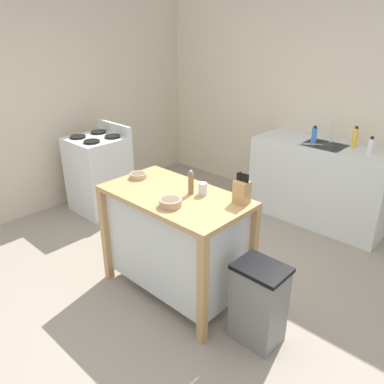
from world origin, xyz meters
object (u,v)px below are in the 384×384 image
(bottle_spray_cleaner, at_px, (355,138))
(stove, at_px, (99,174))
(bottle_hand_soap, at_px, (314,135))
(pepper_grinder, at_px, (191,183))
(trash_bin, at_px, (259,303))
(sink_faucet, at_px, (332,132))
(bowl_ceramic_wide, at_px, (170,202))
(bottle_dish_soap, at_px, (371,146))
(bowl_stoneware_deep, at_px, (138,175))
(knife_block, at_px, (242,191))
(kitchen_island, at_px, (175,238))
(drinking_cup, at_px, (203,189))

(bottle_spray_cleaner, relative_size, stove, 0.22)
(stove, bearing_deg, bottle_hand_soap, 38.50)
(pepper_grinder, height_order, trash_bin, pepper_grinder)
(sink_faucet, bearing_deg, bowl_ceramic_wide, -93.51)
(pepper_grinder, bearing_deg, bowl_ceramic_wide, -81.18)
(trash_bin, height_order, bottle_dish_soap, bottle_dish_soap)
(bottle_hand_soap, relative_size, bottle_dish_soap, 1.03)
(bottle_hand_soap, xyz_separation_m, stove, (-1.94, -1.54, -0.53))
(bowl_stoneware_deep, xyz_separation_m, bottle_spray_cleaner, (1.01, 2.13, 0.08))
(bowl_ceramic_wide, xyz_separation_m, stove, (-1.93, 0.66, -0.48))
(knife_block, relative_size, bottle_spray_cleaner, 1.03)
(bowl_stoneware_deep, relative_size, stove, 0.14)
(knife_block, bearing_deg, sink_faucet, 95.80)
(knife_block, height_order, bottle_spray_cleaner, knife_block)
(bowl_stoneware_deep, xyz_separation_m, trash_bin, (1.30, -0.02, -0.62))
(knife_block, relative_size, bowl_ceramic_wide, 1.43)
(kitchen_island, relative_size, bottle_dish_soap, 6.51)
(bowl_ceramic_wide, distance_m, bottle_dish_soap, 2.30)
(bowl_stoneware_deep, relative_size, sink_faucet, 0.67)
(bowl_ceramic_wide, distance_m, bowl_stoneware_deep, 0.63)
(kitchen_island, xyz_separation_m, bottle_dish_soap, (0.75, 2.04, 0.49))
(drinking_cup, height_order, bottle_dish_soap, bottle_dish_soap)
(kitchen_island, distance_m, stove, 1.86)
(drinking_cup, bearing_deg, kitchen_island, -140.73)
(kitchen_island, xyz_separation_m, knife_block, (0.47, 0.23, 0.49))
(sink_faucet, height_order, stove, sink_faucet)
(bowl_stoneware_deep, height_order, bottle_spray_cleaner, bottle_spray_cleaner)
(trash_bin, bearing_deg, bowl_ceramic_wide, -166.32)
(bottle_spray_cleaner, bearing_deg, bowl_stoneware_deep, -115.37)
(kitchen_island, relative_size, bowl_stoneware_deep, 8.12)
(kitchen_island, xyz_separation_m, trash_bin, (0.83, -0.00, -0.19))
(drinking_cup, xyz_separation_m, pepper_grinder, (-0.08, -0.05, 0.04))
(trash_bin, relative_size, bottle_dish_soap, 3.45)
(trash_bin, distance_m, bottle_dish_soap, 2.15)
(pepper_grinder, height_order, stove, pepper_grinder)
(pepper_grinder, bearing_deg, bottle_spray_cleaner, 77.61)
(kitchen_island, height_order, knife_block, knife_block)
(drinking_cup, bearing_deg, bottle_dish_soap, 73.01)
(bowl_ceramic_wide, distance_m, sink_faucet, 2.36)
(bottle_dish_soap, bearing_deg, knife_block, -98.67)
(bowl_stoneware_deep, relative_size, bottle_spray_cleaner, 0.63)
(knife_block, height_order, drinking_cup, knife_block)
(drinking_cup, bearing_deg, pepper_grinder, -148.38)
(kitchen_island, xyz_separation_m, bottle_hand_soap, (0.14, 2.03, 0.49))
(trash_bin, distance_m, stove, 2.68)
(bowl_ceramic_wide, bearing_deg, bottle_hand_soap, 89.71)
(kitchen_island, distance_m, bowl_stoneware_deep, 0.63)
(knife_block, distance_m, bottle_hand_soap, 1.83)
(drinking_cup, distance_m, trash_bin, 0.94)
(stove, bearing_deg, bottle_spray_cleaner, 35.40)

